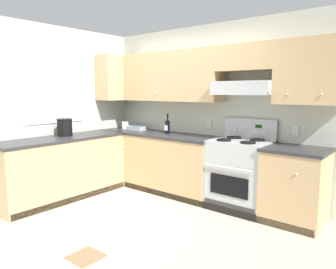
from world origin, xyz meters
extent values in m
plane|color=#B2AA99|center=(0.00, 0.00, 0.00)|extent=(7.04, 7.04, 0.00)
cube|color=olive|center=(0.43, -0.85, 0.00)|extent=(0.30, 0.30, 0.01)
cube|color=beige|center=(0.46, 1.62, 1.27)|extent=(4.68, 0.12, 2.55)
cube|color=tan|center=(-0.45, 1.38, 1.80)|extent=(2.06, 0.34, 0.76)
cube|color=tan|center=(1.77, 1.38, 1.80)|extent=(0.77, 0.34, 0.76)
cube|color=tan|center=(0.98, 1.38, 2.01)|extent=(0.80, 0.34, 0.34)
cube|color=#B7BABC|center=(0.98, 1.34, 1.62)|extent=(0.80, 0.46, 0.17)
cube|color=#B7BABC|center=(0.98, 1.12, 1.54)|extent=(0.80, 0.03, 0.04)
sphere|color=silver|center=(-0.45, 1.20, 1.54)|extent=(0.02, 0.02, 0.02)
sphere|color=silver|center=(1.58, 1.20, 1.54)|extent=(0.02, 0.02, 0.02)
sphere|color=silver|center=(1.95, 1.20, 1.54)|extent=(0.02, 0.02, 0.02)
cube|color=silver|center=(0.32, 1.55, 1.08)|extent=(0.08, 0.01, 0.12)
cube|color=silver|center=(0.32, 1.54, 1.10)|extent=(0.03, 0.00, 0.03)
cube|color=silver|center=(0.32, 1.54, 1.06)|extent=(0.03, 0.00, 0.03)
cube|color=silver|center=(1.59, 1.55, 1.08)|extent=(0.08, 0.01, 0.12)
cube|color=silver|center=(1.59, 1.54, 1.10)|extent=(0.03, 0.00, 0.03)
cube|color=silver|center=(1.59, 1.54, 1.06)|extent=(0.03, 0.00, 0.03)
cube|color=beige|center=(-1.62, 0.10, 1.27)|extent=(0.12, 4.00, 2.55)
cube|color=white|center=(-1.57, 0.10, 1.55)|extent=(0.04, 1.00, 0.92)
cube|color=white|center=(-1.55, 0.10, 1.55)|extent=(0.01, 0.90, 0.82)
cube|color=white|center=(-1.54, 0.10, 1.55)|extent=(0.01, 0.90, 0.02)
cube|color=tan|center=(-1.38, 1.20, 1.80)|extent=(0.34, 0.64, 0.76)
cube|color=tan|center=(-0.47, 1.25, 0.44)|extent=(2.13, 0.61, 0.87)
cube|color=#2D2D30|center=(-0.47, 1.25, 0.89)|extent=(2.15, 0.63, 0.04)
cube|color=tan|center=(1.71, 1.25, 0.44)|extent=(0.68, 0.61, 0.87)
cube|color=#2D2D30|center=(1.71, 1.25, 0.89)|extent=(0.71, 0.63, 0.04)
cube|color=black|center=(0.26, 0.97, 0.04)|extent=(3.54, 0.06, 0.09)
sphere|color=silver|center=(-0.89, 0.93, 0.68)|extent=(0.03, 0.03, 0.03)
sphere|color=silver|center=(1.81, 0.93, 0.68)|extent=(0.03, 0.03, 0.03)
cube|color=tan|center=(-1.25, 0.00, 0.44)|extent=(0.61, 1.89, 0.87)
cube|color=#2D2D30|center=(-1.25, 0.00, 0.89)|extent=(0.63, 1.91, 0.04)
cube|color=black|center=(-0.97, 0.00, 0.04)|extent=(0.06, 1.85, 0.09)
cube|color=#B7BABC|center=(0.98, 1.25, 0.46)|extent=(0.76, 0.58, 0.91)
cube|color=black|center=(0.98, 0.95, 0.38)|extent=(0.53, 0.01, 0.26)
cylinder|color=silver|center=(0.98, 0.93, 0.62)|extent=(0.65, 0.02, 0.02)
cube|color=#333333|center=(0.98, 0.96, 0.10)|extent=(0.70, 0.01, 0.11)
cube|color=#B7BABC|center=(0.98, 1.25, 0.92)|extent=(0.76, 0.58, 0.02)
cube|color=#B7BABC|center=(0.98, 1.52, 1.05)|extent=(0.76, 0.04, 0.29)
cube|color=#053F0C|center=(1.11, 1.50, 1.10)|extent=(0.09, 0.01, 0.04)
cylinder|color=black|center=(0.81, 1.11, 0.94)|extent=(0.19, 0.19, 0.02)
cylinder|color=black|center=(0.81, 1.11, 0.93)|extent=(0.07, 0.07, 0.01)
cylinder|color=black|center=(1.15, 1.11, 0.94)|extent=(0.19, 0.19, 0.02)
cylinder|color=black|center=(1.15, 1.11, 0.93)|extent=(0.07, 0.07, 0.01)
cylinder|color=black|center=(0.81, 1.39, 0.94)|extent=(0.19, 0.19, 0.02)
cylinder|color=black|center=(0.81, 1.39, 0.93)|extent=(0.07, 0.07, 0.01)
cylinder|color=black|center=(1.15, 1.39, 0.94)|extent=(0.19, 0.19, 0.02)
cylinder|color=black|center=(1.15, 1.39, 0.93)|extent=(0.07, 0.07, 0.01)
cylinder|color=white|center=(0.77, 1.50, 1.03)|extent=(0.04, 0.02, 0.04)
cylinder|color=white|center=(0.91, 1.50, 1.03)|extent=(0.04, 0.02, 0.04)
cylinder|color=white|center=(1.05, 1.50, 1.03)|extent=(0.04, 0.02, 0.04)
cylinder|color=white|center=(1.19, 1.50, 1.03)|extent=(0.04, 0.02, 0.04)
cylinder|color=black|center=(-0.30, 1.30, 1.01)|extent=(0.08, 0.08, 0.19)
cone|color=black|center=(-0.30, 1.30, 1.12)|extent=(0.08, 0.08, 0.04)
cylinder|color=black|center=(-0.30, 1.30, 1.18)|extent=(0.03, 0.03, 0.08)
cylinder|color=black|center=(-0.30, 1.30, 1.21)|extent=(0.03, 0.03, 0.02)
cube|color=silver|center=(-0.30, 1.26, 1.00)|extent=(0.07, 0.00, 0.08)
cube|color=#9EADB7|center=(-1.00, 1.32, 0.92)|extent=(0.26, 0.17, 0.02)
cube|color=#9EADB7|center=(-1.00, 1.23, 0.94)|extent=(0.33, 0.01, 0.07)
cube|color=#9EADB7|center=(-1.00, 1.42, 0.94)|extent=(0.33, 0.01, 0.07)
cube|color=#9EADB7|center=(-1.16, 1.32, 0.94)|extent=(0.01, 0.18, 0.07)
cube|color=#9EADB7|center=(-0.85, 1.32, 0.94)|extent=(0.01, 0.18, 0.07)
cylinder|color=black|center=(-1.32, 0.11, 1.04)|extent=(0.22, 0.22, 0.26)
torus|color=black|center=(-1.32, 0.11, 1.16)|extent=(0.23, 0.23, 0.01)
cylinder|color=white|center=(-1.30, 1.32, 0.97)|extent=(0.12, 0.12, 0.13)
cylinder|color=#9E7A51|center=(-1.30, 1.32, 1.03)|extent=(0.04, 0.04, 0.01)
camera|label=1|loc=(2.86, -2.57, 1.58)|focal=34.11mm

